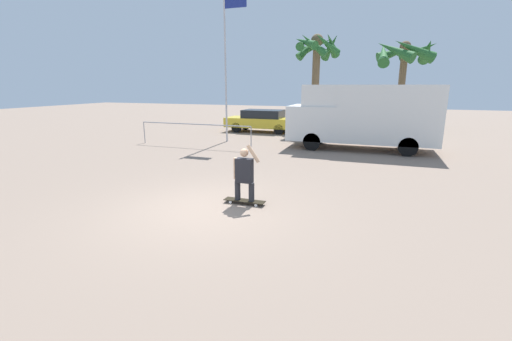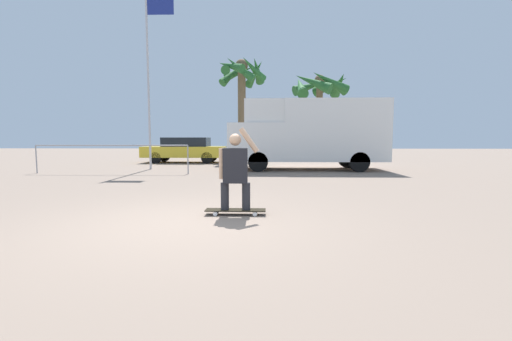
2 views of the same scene
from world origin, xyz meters
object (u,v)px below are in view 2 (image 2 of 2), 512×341
person_skateboarder (235,168)px  flagpole (151,66)px  skateboard (236,210)px  palm_tree_center_background (242,79)px  camper_van (309,132)px  palm_tree_near_van (320,88)px  parked_car_yellow (185,149)px

person_skateboarder → flagpole: 10.26m
skateboard → palm_tree_center_background: palm_tree_center_background is taller
palm_tree_center_background → flagpole: bearing=-122.9°
flagpole → camper_van: bearing=0.0°
camper_van → palm_tree_near_van: 10.20m
person_skateboarder → parked_car_yellow: (-3.90, 12.74, -0.08)m
palm_tree_near_van → palm_tree_center_background: bearing=-140.1°
parked_car_yellow → flagpole: 5.45m
person_skateboarder → palm_tree_near_van: 19.04m
person_skateboarder → flagpole: (-4.29, 8.64, 3.50)m
parked_car_yellow → flagpole: bearing=-95.5°
parked_car_yellow → flagpole: flagpole is taller
person_skateboarder → palm_tree_near_van: (4.18, 18.15, 3.96)m
skateboard → flagpole: flagpole is taller
skateboard → flagpole: size_ratio=0.14×
skateboard → camper_van: size_ratio=0.16×
camper_van → palm_tree_near_van: bearing=78.7°
skateboard → palm_tree_near_van: (4.18, 18.15, 4.68)m
person_skateboarder → parked_car_yellow: size_ratio=0.32×
camper_van → flagpole: size_ratio=0.87×
camper_van → palm_tree_center_background: bearing=121.2°
palm_tree_center_background → flagpole: flagpole is taller
camper_van → parked_car_yellow: size_ratio=1.45×
person_skateboarder → palm_tree_center_background: palm_tree_center_background is taller
person_skateboarder → flagpole: flagpole is taller
palm_tree_center_background → parked_car_yellow: bearing=-158.9°
camper_van → palm_tree_center_background: palm_tree_center_background is taller
palm_tree_center_background → skateboard: bearing=-86.3°
parked_car_yellow → palm_tree_near_van: bearing=33.8°
parked_car_yellow → palm_tree_center_background: 5.07m
palm_tree_near_van → palm_tree_center_background: size_ratio=1.01×
parked_car_yellow → palm_tree_center_background: size_ratio=0.75×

